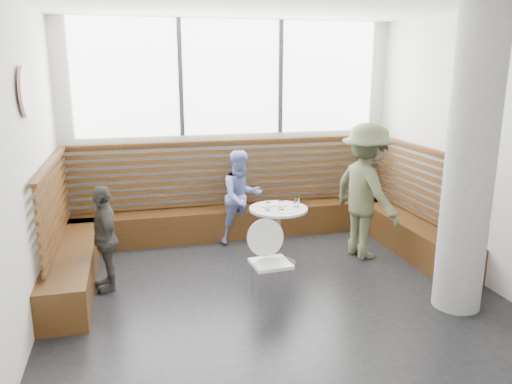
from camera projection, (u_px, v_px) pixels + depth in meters
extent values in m
cube|color=silver|center=(279.00, 159.00, 5.20)|extent=(5.00, 5.00, 3.20)
cube|color=black|center=(278.00, 299.00, 5.59)|extent=(5.00, 5.00, 0.01)
cube|color=white|center=(232.00, 78.00, 7.34)|extent=(4.50, 0.02, 1.65)
cube|color=#3F3F42|center=(180.00, 78.00, 7.14)|extent=(0.06, 0.04, 1.65)
cube|color=#3F3F42|center=(281.00, 77.00, 7.50)|extent=(0.06, 0.04, 1.65)
cube|color=#3F260F|center=(236.00, 222.00, 7.65)|extent=(5.00, 0.50, 0.45)
cube|color=#3F260F|center=(75.00, 259.00, 6.18)|extent=(0.50, 2.50, 0.45)
cube|color=#3F260F|center=(402.00, 230.00, 7.24)|extent=(0.50, 2.50, 0.45)
cube|color=#442811|center=(233.00, 173.00, 7.63)|extent=(4.88, 0.08, 0.98)
cube|color=#442811|center=(55.00, 203.00, 5.96)|extent=(0.08, 2.38, 0.98)
cube|color=#442811|center=(416.00, 181.00, 7.10)|extent=(0.08, 2.38, 0.98)
cylinder|color=gray|center=(470.00, 161.00, 5.07)|extent=(0.50, 0.50, 3.20)
cylinder|color=white|center=(25.00, 92.00, 4.82)|extent=(0.03, 0.50, 0.50)
cylinder|color=silver|center=(278.00, 263.00, 6.59)|extent=(0.47, 0.47, 0.03)
cylinder|color=silver|center=(278.00, 236.00, 6.50)|extent=(0.07, 0.07, 0.74)
cylinder|color=#B7B7BA|center=(278.00, 209.00, 6.41)|extent=(0.75, 0.75, 0.03)
cube|color=white|center=(271.00, 264.00, 5.47)|extent=(0.41, 0.39, 0.04)
cylinder|color=white|center=(267.00, 238.00, 5.58)|extent=(0.43, 0.10, 0.42)
cylinder|color=silver|center=(259.00, 290.00, 5.35)|extent=(0.02, 0.02, 0.42)
cylinder|color=silver|center=(289.00, 287.00, 5.43)|extent=(0.02, 0.02, 0.42)
cylinder|color=silver|center=(253.00, 279.00, 5.63)|extent=(0.02, 0.02, 0.42)
cylinder|color=silver|center=(281.00, 276.00, 5.70)|extent=(0.02, 0.02, 0.42)
imported|color=#545A3C|center=(366.00, 191.00, 6.67)|extent=(0.92, 1.30, 1.83)
imported|color=#7D8DD9|center=(242.00, 197.00, 7.28)|extent=(0.78, 0.68, 1.37)
imported|color=#44423E|center=(105.00, 238.00, 5.74)|extent=(0.43, 0.77, 1.24)
cylinder|color=white|center=(265.00, 205.00, 6.50)|extent=(0.22, 0.22, 0.02)
cylinder|color=white|center=(280.00, 205.00, 6.53)|extent=(0.20, 0.20, 0.01)
cylinder|color=white|center=(268.00, 206.00, 6.31)|extent=(0.06, 0.06, 0.10)
cylinder|color=white|center=(282.00, 205.00, 6.33)|extent=(0.08, 0.08, 0.12)
cylinder|color=white|center=(297.00, 202.00, 6.45)|extent=(0.08, 0.08, 0.12)
cube|color=#A5C64C|center=(287.00, 212.00, 6.21)|extent=(0.20, 0.16, 0.00)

